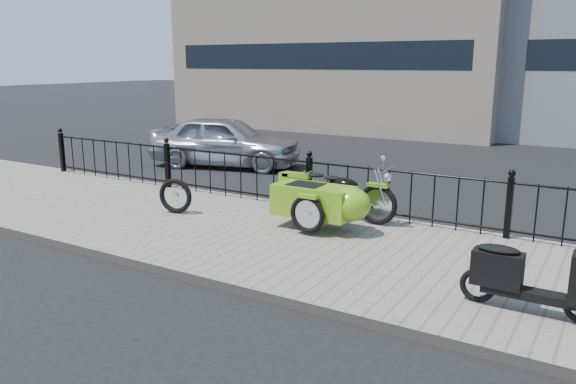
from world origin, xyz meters
The scene contains 8 objects.
ground centered at (0.00, 0.00, 0.00)m, with size 120.00×120.00×0.00m, color black.
sidewalk centered at (0.00, -0.50, 0.06)m, with size 30.00×3.80×0.12m, color gray.
curb centered at (0.00, 1.44, 0.06)m, with size 30.00×0.10×0.12m, color gray.
iron_fence centered at (0.00, 1.30, 0.59)m, with size 14.11×0.11×1.08m.
motorcycle_sidecar centered at (0.88, 0.34, 0.59)m, with size 2.28×1.48×0.98m.
scooter centered at (4.10, -1.37, 0.51)m, with size 1.47×0.43×0.99m.
spare_tire centered at (-1.88, -0.25, 0.44)m, with size 0.64×0.64×0.09m, color black.
sedan_car centered at (-4.34, 4.45, 0.69)m, with size 1.63×4.05×1.38m, color #BABCC2.
Camera 1 is at (4.91, -7.55, 2.78)m, focal length 35.00 mm.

